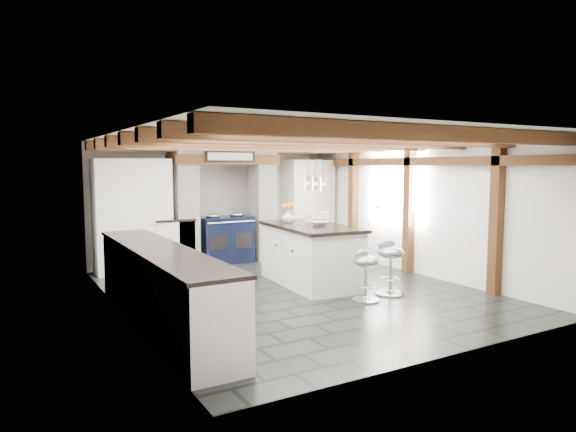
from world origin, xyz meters
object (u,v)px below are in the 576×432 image
bar_stool_near (390,261)px  bar_stool_far (365,269)px  kitchen_island (310,254)px  range_cooker (225,239)px

bar_stool_near → bar_stool_far: 0.55m
kitchen_island → bar_stool_near: kitchen_island is taller
bar_stool_far → kitchen_island: bearing=83.2°
bar_stool_near → bar_stool_far: size_ratio=1.11×
range_cooker → bar_stool_far: bearing=-81.1°
kitchen_island → bar_stool_near: (0.65, -1.15, 0.01)m
range_cooker → bar_stool_near: bearing=-72.6°
range_cooker → bar_stool_near: 3.69m
range_cooker → kitchen_island: 2.41m
kitchen_island → bar_stool_near: bearing=-56.0°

